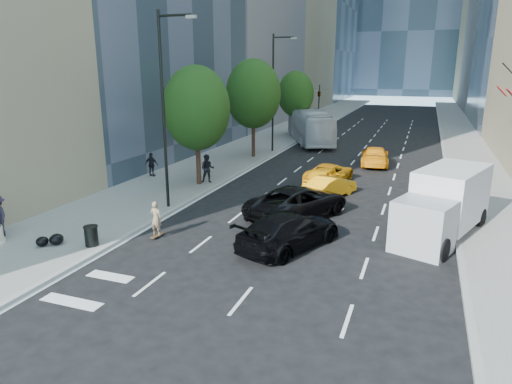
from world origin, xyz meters
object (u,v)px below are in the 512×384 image
at_px(trash_can, 91,236).
at_px(city_bus, 310,126).
at_px(black_sedan_lincoln, 298,202).
at_px(skateboarder, 156,221).
at_px(black_sedan_mercedes, 289,230).
at_px(box_truck, 444,204).

bearing_deg(trash_can, city_bus, 86.67).
bearing_deg(black_sedan_lincoln, city_bus, -53.55).
distance_m(skateboarder, black_sedan_lincoln, 7.20).
height_order(black_sedan_lincoln, trash_can, black_sedan_lincoln).
bearing_deg(black_sedan_lincoln, trash_can, 68.74).
height_order(skateboarder, city_bus, city_bus).
xyz_separation_m(black_sedan_mercedes, trash_can, (-7.80, -3.05, -0.21)).
height_order(black_sedan_mercedes, trash_can, black_sedan_mercedes).
distance_m(skateboarder, trash_can, 2.82).
xyz_separation_m(black_sedan_lincoln, city_bus, (-5.30, 23.91, 0.83)).
relative_size(skateboarder, black_sedan_mercedes, 0.30).
relative_size(skateboarder, city_bus, 0.13).
bearing_deg(trash_can, skateboarder, 48.65).
height_order(skateboarder, black_sedan_lincoln, black_sedan_lincoln).
relative_size(black_sedan_mercedes, trash_can, 6.46).
xyz_separation_m(skateboarder, city_bus, (-0.05, 28.85, 0.86)).
bearing_deg(box_truck, trash_can, -133.82).
xyz_separation_m(skateboarder, black_sedan_mercedes, (5.95, 0.94, -0.02)).
bearing_deg(city_bus, box_truck, -87.62).
distance_m(skateboarder, city_bus, 28.87).
distance_m(black_sedan_mercedes, box_truck, 7.17).
xyz_separation_m(black_sedan_mercedes, city_bus, (-6.00, 27.91, 0.89)).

